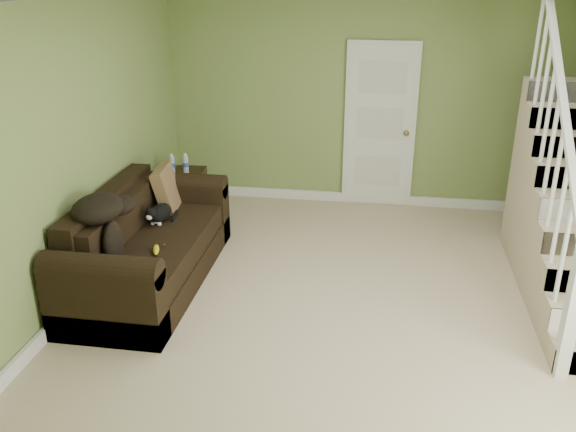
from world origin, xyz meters
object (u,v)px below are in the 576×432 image
(side_table, at_px, (183,196))
(banana, at_px, (156,250))
(cat, at_px, (159,214))
(sofa, at_px, (145,249))

(side_table, bearing_deg, banana, -78.52)
(side_table, bearing_deg, cat, -81.76)
(side_table, distance_m, banana, 1.89)
(cat, relative_size, banana, 2.54)
(cat, bearing_deg, sofa, -89.62)
(side_table, bearing_deg, sofa, -85.12)
(sofa, bearing_deg, cat, 82.07)
(sofa, xyz_separation_m, side_table, (-0.13, 1.51, -0.03))
(sofa, distance_m, cat, 0.40)
(banana, bearing_deg, cat, 89.00)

